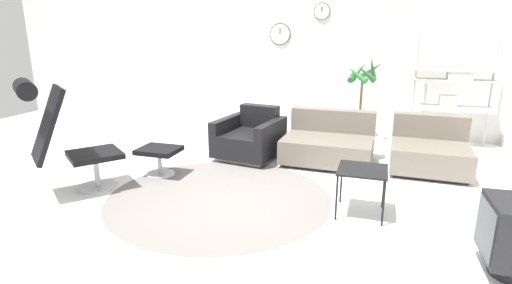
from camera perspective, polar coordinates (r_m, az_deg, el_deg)
name	(u,v)px	position (r m, az deg, el deg)	size (l,w,h in m)	color
ground_plane	(232,194)	(4.52, -3.47, -7.46)	(12.00, 12.00, 0.00)	white
wall_back	(296,52)	(7.30, 5.74, 12.64)	(12.00, 0.09, 2.80)	silver
round_rug	(219,197)	(4.45, -5.29, -7.81)	(2.46, 2.46, 0.01)	slate
lounge_chair	(60,130)	(4.79, -26.15, 1.61)	(0.99, 1.07, 1.29)	#BCBCC1
ottoman	(159,155)	(5.16, -13.65, -1.76)	(0.49, 0.42, 0.36)	#BCBCC1
armchair_red	(250,139)	(5.75, -0.83, 0.44)	(0.94, 0.99, 0.71)	silver
couch_low	(329,145)	(5.63, 10.33, -0.37)	(1.21, 0.95, 0.69)	black
couch_second	(429,152)	(5.67, 23.51, -1.31)	(0.97, 0.95, 0.69)	black
side_table	(362,173)	(4.04, 14.96, -4.35)	(0.47, 0.47, 0.47)	black
potted_plant	(361,103)	(6.68, 14.77, 5.37)	(0.60, 0.62, 1.40)	silver
shelf_unit	(454,86)	(6.91, 26.45, 7.21)	(1.16, 0.28, 1.69)	#BCBCC1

